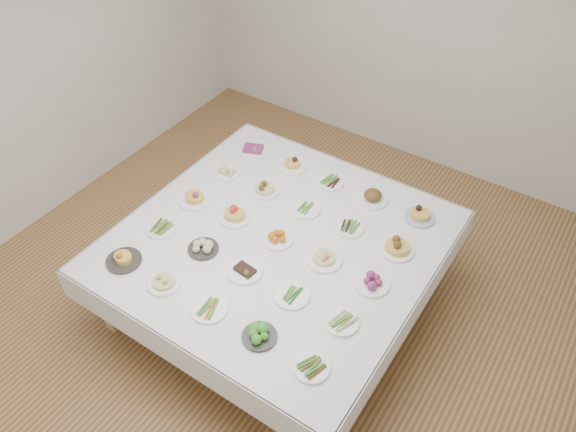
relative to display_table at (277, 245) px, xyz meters
The scene contains 27 objects.
room_envelope 1.15m from the display_table, 131.08° to the left, with size 5.02×5.02×2.81m.
display_table is the anchor object (origin of this frame).
dish_0 1.15m from the display_table, 134.77° to the right, with size 0.26×0.26×0.13m.
dish_1 0.92m from the display_table, 116.70° to the right, with size 0.23×0.23×0.13m.
dish_2 0.82m from the display_table, 90.06° to the right, with size 0.25×0.25×0.06m.
dish_3 0.91m from the display_table, 62.87° to the right, with size 0.23×0.23×0.11m.
dish_4 1.15m from the display_table, 44.88° to the right, with size 0.23×0.23×0.05m.
dish_5 0.91m from the display_table, 152.92° to the right, with size 0.23×0.23×0.05m.
dish_6 0.57m from the display_table, 134.94° to the right, with size 0.23×0.23×0.10m.
dish_7 0.42m from the display_table, 90.09° to the right, with size 0.25×0.25×0.10m.
dish_8 0.58m from the display_table, 45.34° to the right, with size 0.25×0.25×0.05m.
dish_9 0.90m from the display_table, 27.20° to the right, with size 0.23×0.23×0.06m.
dish_10 0.83m from the display_table, behind, with size 0.26×0.26×0.15m.
dish_11 0.43m from the display_table, behind, with size 0.25×0.25×0.14m.
dish_12 0.11m from the display_table, 44.25° to the right, with size 0.24×0.24×0.11m.
dish_13 0.43m from the display_table, ahead, with size 0.26×0.26×0.14m.
dish_14 0.82m from the display_table, ahead, with size 0.25×0.25×0.11m.
dish_15 0.92m from the display_table, 153.00° to the left, with size 0.22×0.22×0.09m.
dish_16 0.59m from the display_table, 134.75° to the left, with size 0.25×0.25×0.14m.
dish_17 0.41m from the display_table, 89.95° to the left, with size 0.25×0.25×0.05m.
dish_18 0.58m from the display_table, 45.02° to the left, with size 0.22×0.22×0.05m.
dish_19 0.92m from the display_table, 25.82° to the left, with size 0.28×0.27×0.16m.
dish_20 1.15m from the display_table, 135.39° to the left, with size 0.26×0.26×0.12m.
dish_21 0.91m from the display_table, 115.90° to the left, with size 0.25×0.25×0.13m.
dish_22 0.81m from the display_table, 90.12° to the left, with size 0.23×0.23×0.05m.
dish_23 0.91m from the display_table, 63.75° to the left, with size 0.25×0.25×0.14m.
dish_24 1.16m from the display_table, 45.32° to the left, with size 0.24×0.24×0.14m.
Camera 1 is at (1.81, -2.55, 3.81)m, focal length 35.00 mm.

